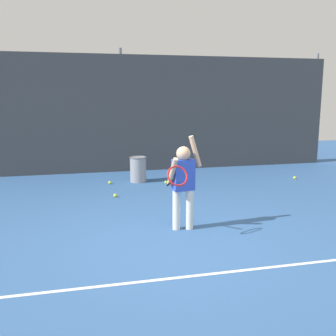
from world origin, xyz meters
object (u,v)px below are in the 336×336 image
Objects in this scene: tennis_ball_1 at (115,195)px; tennis_player at (183,180)px; tennis_ball_2 at (110,183)px; tennis_ball_4 at (166,182)px; tennis_ball_3 at (295,178)px; ball_hopper at (138,169)px.

tennis_player is at bearing -69.86° from tennis_ball_1.
tennis_ball_2 is 1.00× the size of tennis_ball_4.
tennis_ball_3 is (4.19, 0.65, 0.00)m from tennis_ball_1.
tennis_ball_3 and tennis_ball_4 have the same top height.
tennis_ball_2 is at bearing 93.91° from tennis_player.
tennis_ball_4 is (0.55, -0.36, -0.26)m from ball_hopper.
ball_hopper is at bearing 62.42° from tennis_ball_1.
tennis_ball_1 is 1.15m from tennis_ball_2.
tennis_ball_3 is 1.00× the size of tennis_ball_4.
tennis_ball_1 is at bearing -143.73° from tennis_ball_4.
tennis_ball_1 is 1.00× the size of tennis_ball_3.
tennis_player reaches higher than tennis_ball_1.
ball_hopper is 3.61m from tennis_ball_3.
tennis_ball_2 is 4.22m from tennis_ball_3.
tennis_ball_1 is at bearing -90.19° from tennis_ball_2.
tennis_player is at bearing -141.91° from tennis_ball_3.
tennis_player is at bearing -98.62° from tennis_ball_4.
ball_hopper is 8.52× the size of tennis_ball_4.
tennis_player is 3.04m from tennis_ball_4.
tennis_player is 20.46× the size of tennis_ball_3.
tennis_ball_4 is (1.20, 0.88, 0.00)m from tennis_ball_1.
tennis_ball_1 is at bearing -117.58° from ball_hopper.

